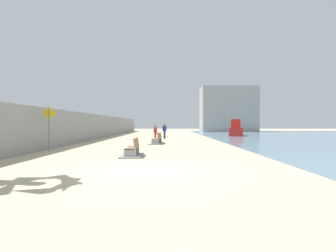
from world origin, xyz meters
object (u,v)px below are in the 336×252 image
object	(u,v)px
boat_outer	(234,130)
pedestrian_sign	(48,123)
bench_near	(132,152)
person_walking	(155,132)
person_standing	(164,130)
bench_far	(156,141)

from	to	relation	value
boat_outer	pedestrian_sign	distance (m)	26.45
bench_near	pedestrian_sign	xyz separation A→B (m)	(-5.55, 2.26, 1.52)
bench_near	person_walking	world-z (taller)	person_walking
person_standing	bench_far	bearing A→B (deg)	-94.09
bench_far	pedestrian_sign	size ratio (longest dim) A/B	0.79
person_standing	person_walking	bearing A→B (deg)	-98.80
pedestrian_sign	person_standing	bearing A→B (deg)	62.04
bench_far	pedestrian_sign	distance (m)	8.85
person_walking	boat_outer	xyz separation A→B (m)	(10.86, 12.04, -0.07)
bench_near	person_walking	distance (m)	10.42
bench_far	boat_outer	xyz separation A→B (m)	(10.60, 14.35, 0.67)
person_walking	pedestrian_sign	size ratio (longest dim) A/B	0.59
bench_far	boat_outer	world-z (taller)	boat_outer
bench_near	person_walking	bearing A→B (deg)	86.17
person_walking	pedestrian_sign	world-z (taller)	pedestrian_sign
bench_near	bench_far	size ratio (longest dim) A/B	0.95
bench_near	boat_outer	xyz separation A→B (m)	(11.56, 22.41, 0.67)
bench_near	bench_far	xyz separation A→B (m)	(0.96, 8.06, 0.00)
bench_near	person_standing	size ratio (longest dim) A/B	1.21
bench_near	person_standing	bearing A→B (deg)	84.50
bench_far	pedestrian_sign	world-z (taller)	pedestrian_sign
boat_outer	person_walking	bearing A→B (deg)	-132.06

